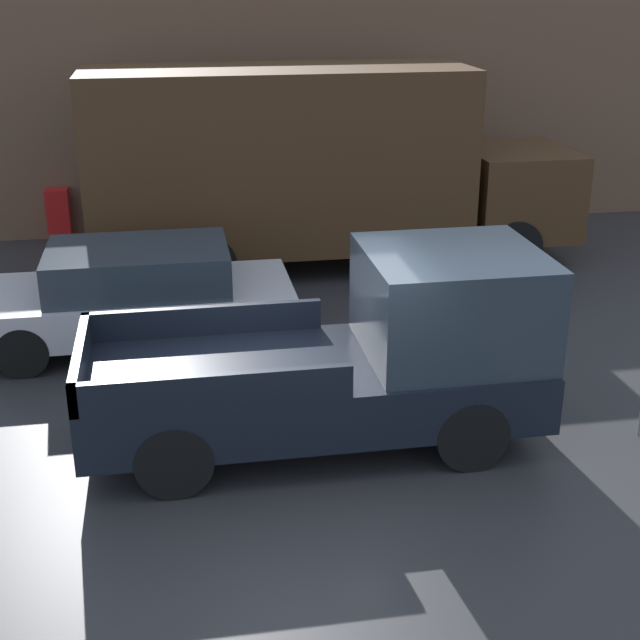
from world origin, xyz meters
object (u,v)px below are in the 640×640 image
at_px(pickup_truck, 360,356).
at_px(delivery_truck, 310,164).
at_px(car, 134,295).
at_px(newspaper_box, 59,216).

xyz_separation_m(pickup_truck, delivery_truck, (0.50, 6.64, 0.88)).
height_order(car, delivery_truck, delivery_truck).
distance_m(car, newspaper_box, 5.96).
relative_size(pickup_truck, newspaper_box, 4.84).
relative_size(pickup_truck, delivery_truck, 0.59).
height_order(pickup_truck, delivery_truck, delivery_truck).
height_order(pickup_truck, car, pickup_truck).
height_order(delivery_truck, newspaper_box, delivery_truck).
xyz_separation_m(pickup_truck, newspaper_box, (-4.31, 9.07, -0.50)).
distance_m(delivery_truck, newspaper_box, 5.56).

